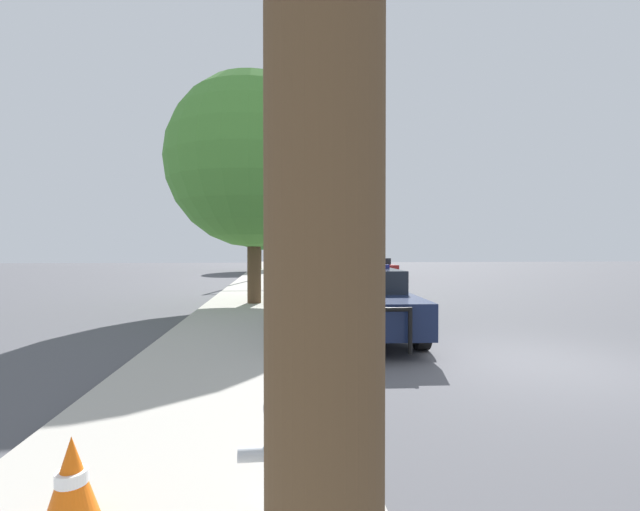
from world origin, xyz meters
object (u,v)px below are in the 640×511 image
(traffic_light, at_px, (276,210))
(tree_sidewalk_far, at_px, (260,220))
(car_background_oncoming, at_px, (375,267))
(traffic_cone, at_px, (72,481))
(car_background_midblock, at_px, (319,271))
(box_truck, at_px, (334,250))
(tree_sidewalk_near, at_px, (254,161))
(police_car, at_px, (361,299))
(fire_hydrant, at_px, (282,447))
(car_background_distant, at_px, (295,261))

(traffic_light, distance_m, tree_sidewalk_far, 13.19)
(car_background_oncoming, bearing_deg, traffic_cone, 70.84)
(car_background_midblock, bearing_deg, box_truck, 81.69)
(box_truck, height_order, traffic_cone, box_truck)
(car_background_midblock, bearing_deg, tree_sidewalk_near, -106.83)
(traffic_light, height_order, car_background_oncoming, traffic_light)
(police_car, relative_size, tree_sidewalk_near, 0.70)
(police_car, relative_size, car_background_midblock, 1.09)
(traffic_light, relative_size, traffic_cone, 10.16)
(traffic_light, bearing_deg, car_background_oncoming, 25.23)
(box_truck, bearing_deg, traffic_light, 75.99)
(car_background_midblock, xyz_separation_m, traffic_cone, (-3.63, -20.46, -0.28))
(car_background_midblock, bearing_deg, fire_hydrant, -95.04)
(car_background_midblock, distance_m, tree_sidewalk_far, 15.42)
(box_truck, bearing_deg, car_background_oncoming, 92.60)
(car_background_oncoming, height_order, box_truck, box_truck)
(fire_hydrant, xyz_separation_m, traffic_cone, (-1.31, 0.00, -0.15))
(fire_hydrant, xyz_separation_m, car_background_midblock, (2.32, 20.46, 0.13))
(car_background_midblock, relative_size, car_background_oncoming, 1.04)
(box_truck, xyz_separation_m, tree_sidewalk_near, (-7.08, -32.64, 2.86))
(car_background_oncoming, distance_m, tree_sidewalk_far, 13.33)
(traffic_light, height_order, car_background_distant, traffic_light)
(police_car, relative_size, traffic_light, 0.89)
(police_car, height_order, traffic_cone, police_car)
(tree_sidewalk_far, bearing_deg, police_car, -83.40)
(fire_hydrant, relative_size, car_background_oncoming, 0.18)
(fire_hydrant, height_order, traffic_light, traffic_light)
(car_background_oncoming, relative_size, car_background_distant, 1.13)
(tree_sidewalk_near, bearing_deg, fire_hydrant, -86.19)
(tree_sidewalk_near, distance_m, tree_sidewalk_far, 23.79)
(police_car, height_order, traffic_light, traffic_light)
(car_background_midblock, bearing_deg, car_background_oncoming, 48.27)
(police_car, xyz_separation_m, traffic_light, (-1.85, 15.33, 3.39))
(traffic_light, bearing_deg, fire_hydrant, -89.96)
(car_background_midblock, height_order, car_background_distant, car_background_distant)
(fire_hydrant, bearing_deg, box_truck, 81.77)
(box_truck, height_order, tree_sidewalk_near, tree_sidewalk_near)
(car_background_midblock, distance_m, traffic_cone, 20.78)
(fire_hydrant, distance_m, tree_sidewalk_far, 35.19)
(traffic_light, bearing_deg, car_background_midblock, -30.51)
(car_background_midblock, bearing_deg, tree_sidewalk_far, 106.07)
(tree_sidewalk_near, height_order, traffic_cone, tree_sidewalk_near)
(fire_hydrant, height_order, car_background_midblock, car_background_midblock)
(police_car, height_order, car_background_oncoming, police_car)
(box_truck, distance_m, tree_sidewalk_near, 33.52)
(fire_hydrant, distance_m, car_background_oncoming, 25.74)
(police_car, bearing_deg, tree_sidewalk_far, -80.22)
(car_background_midblock, distance_m, car_background_distant, 18.38)
(car_background_oncoming, height_order, tree_sidewalk_near, tree_sidewalk_near)
(tree_sidewalk_near, bearing_deg, car_background_oncoming, 62.22)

